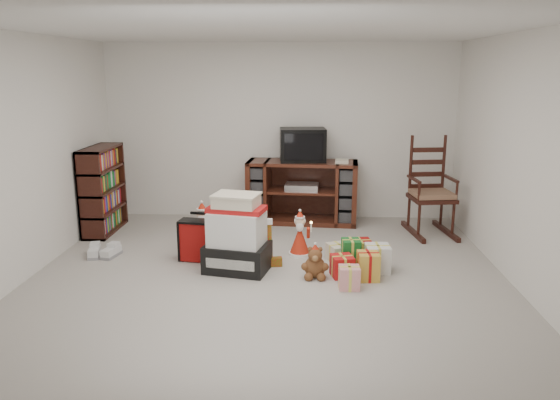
% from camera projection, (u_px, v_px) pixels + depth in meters
% --- Properties ---
extents(room, '(5.01, 5.01, 2.51)m').
position_uv_depth(room, '(267.00, 161.00, 5.42)').
color(room, '#B6AFA6').
rests_on(room, ground).
extents(tv_stand, '(1.57, 0.66, 0.88)m').
position_uv_depth(tv_stand, '(302.00, 192.00, 7.72)').
color(tv_stand, '#4F2416').
rests_on(tv_stand, floor).
extents(bookshelf, '(0.31, 0.93, 1.14)m').
position_uv_depth(bookshelf, '(103.00, 191.00, 7.26)').
color(bookshelf, '#35140E').
rests_on(bookshelf, floor).
extents(rocking_chair, '(0.65, 0.95, 1.33)m').
position_uv_depth(rocking_chair, '(430.00, 199.00, 7.22)').
color(rocking_chair, '#35140E').
rests_on(rocking_chair, floor).
extents(gift_pile, '(0.75, 0.61, 0.83)m').
position_uv_depth(gift_pile, '(237.00, 238.00, 5.86)').
color(gift_pile, black).
rests_on(gift_pile, floor).
extents(red_suitcase, '(0.39, 0.25, 0.56)m').
position_uv_depth(red_suitcase, '(197.00, 240.00, 6.19)').
color(red_suitcase, maroon).
rests_on(red_suitcase, floor).
extents(stocking, '(0.27, 0.15, 0.54)m').
position_uv_depth(stocking, '(263.00, 242.00, 6.02)').
color(stocking, '#0D7D0F').
rests_on(stocking, floor).
extents(teddy_bear, '(0.22, 0.20, 0.33)m').
position_uv_depth(teddy_bear, '(315.00, 264.00, 5.70)').
color(teddy_bear, brown).
rests_on(teddy_bear, floor).
extents(santa_figurine, '(0.26, 0.25, 0.54)m').
position_uv_depth(santa_figurine, '(300.00, 238.00, 6.38)').
color(santa_figurine, '#B42613').
rests_on(santa_figurine, floor).
extents(mrs_claus_figurine, '(0.29, 0.28, 0.60)m').
position_uv_depth(mrs_claus_figurine, '(203.00, 232.00, 6.55)').
color(mrs_claus_figurine, '#B42613').
rests_on(mrs_claus_figurine, floor).
extents(sneaker_pair, '(0.38, 0.32, 0.11)m').
position_uv_depth(sneaker_pair, '(103.00, 252.00, 6.36)').
color(sneaker_pair, silver).
rests_on(sneaker_pair, floor).
extents(gift_cluster, '(0.71, 1.04, 0.24)m').
position_uv_depth(gift_cluster, '(357.00, 261.00, 5.88)').
color(gift_cluster, '#B41415').
rests_on(gift_cluster, floor).
extents(crt_television, '(0.66, 0.50, 0.46)m').
position_uv_depth(crt_television, '(303.00, 145.00, 7.58)').
color(crt_television, black).
rests_on(crt_television, tv_stand).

